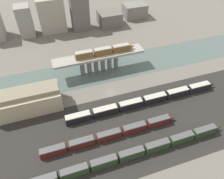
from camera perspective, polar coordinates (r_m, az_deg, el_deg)
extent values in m
plane|color=#666056|center=(109.02, -0.41, -0.77)|extent=(400.00, 400.00, 0.00)
cube|color=#282623|center=(94.07, 4.30, -10.32)|extent=(280.00, 42.00, 0.01)
cube|color=#4C5B56|center=(122.98, -3.25, 5.03)|extent=(320.00, 23.06, 0.01)
cube|color=gray|center=(117.34, -3.43, 8.78)|extent=(49.26, 7.96, 1.26)
cylinder|color=slate|center=(118.68, -7.81, 5.81)|extent=(2.40, 2.40, 9.04)
cylinder|color=slate|center=(119.23, -6.00, 6.19)|extent=(2.40, 2.40, 9.04)
cylinder|color=slate|center=(119.90, -4.22, 6.56)|extent=(2.40, 2.40, 9.04)
cylinder|color=slate|center=(120.69, -2.45, 6.92)|extent=(2.40, 2.40, 9.04)
cylinder|color=slate|center=(121.60, -0.70, 7.26)|extent=(2.40, 2.40, 9.04)
cylinder|color=slate|center=(122.62, 1.02, 7.60)|extent=(2.40, 2.40, 9.04)
cube|color=brown|center=(114.69, -7.33, 8.93)|extent=(9.28, 3.10, 3.17)
cube|color=#9E998E|center=(113.72, -7.41, 9.68)|extent=(8.91, 2.86, 0.40)
cube|color=brown|center=(116.62, -2.41, 9.88)|extent=(9.28, 3.10, 3.17)
cube|color=#9E998E|center=(115.67, -2.43, 10.63)|extent=(8.91, 2.86, 0.40)
cube|color=brown|center=(119.39, 2.35, 10.74)|extent=(9.28, 3.10, 3.17)
cube|color=#9E998E|center=(118.46, 2.38, 11.47)|extent=(8.91, 2.86, 0.40)
cone|color=brown|center=(121.57, 5.17, 11.14)|extent=(3.25, 2.79, 2.79)
cube|color=#4C4C4C|center=(81.91, -17.77, -21.36)|extent=(9.61, 2.58, 0.40)
cube|color=#23381E|center=(82.86, -9.72, -20.44)|extent=(10.01, 2.81, 3.56)
cube|color=#4C4C4C|center=(81.12, -9.89, -19.81)|extent=(9.61, 2.58, 0.40)
cube|color=#23381E|center=(83.48, -2.13, -18.58)|extent=(10.01, 2.81, 3.56)
cube|color=#4C4C4C|center=(81.75, -2.16, -17.91)|extent=(9.61, 2.58, 0.40)
cube|color=#23381E|center=(85.45, 5.07, -16.49)|extent=(10.01, 2.81, 3.56)
cube|color=#4C4C4C|center=(83.76, 5.15, -15.80)|extent=(9.61, 2.58, 0.40)
cube|color=#23381E|center=(88.69, 11.69, -14.30)|extent=(10.01, 2.81, 3.56)
cube|color=#4C4C4C|center=(87.07, 11.87, -13.59)|extent=(9.61, 2.58, 0.40)
cube|color=#23381E|center=(93.07, 17.64, -12.14)|extent=(10.01, 2.81, 3.56)
cube|color=#4C4C4C|center=(91.52, 17.90, -11.42)|extent=(9.61, 2.58, 0.40)
cube|color=#23381E|center=(98.43, 22.93, -10.08)|extent=(10.01, 2.81, 3.56)
cube|color=#4C4C4C|center=(96.97, 23.24, -9.36)|extent=(9.61, 2.58, 0.40)
cone|color=#23381E|center=(102.36, 25.89, -8.93)|extent=(3.50, 2.53, 2.53)
cube|color=#5B1E19|center=(88.85, -15.11, -15.31)|extent=(9.97, 2.89, 3.22)
cube|color=#4C4C4C|center=(87.36, -15.33, -14.67)|extent=(9.57, 2.66, 0.40)
cube|color=#5B1E19|center=(88.71, -7.87, -13.71)|extent=(9.97, 2.89, 3.22)
cube|color=#4C4C4C|center=(87.22, -7.98, -13.05)|extent=(9.57, 2.66, 0.40)
cube|color=#5B1E19|center=(89.96, -0.82, -11.93)|extent=(9.97, 2.89, 3.22)
cube|color=#4C4C4C|center=(88.49, -0.83, -11.25)|extent=(9.57, 2.66, 0.40)
cube|color=#5B1E19|center=(92.55, 5.85, -10.06)|extent=(9.97, 2.89, 3.22)
cube|color=#4C4C4C|center=(91.12, 5.93, -9.37)|extent=(9.57, 2.66, 0.40)
cube|color=#5B1E19|center=(96.35, 12.00, -8.20)|extent=(9.97, 2.89, 3.22)
cube|color=#4C4C4C|center=(94.98, 12.15, -7.51)|extent=(9.57, 2.66, 0.40)
cone|color=#5B1E19|center=(99.31, 15.42, -7.17)|extent=(3.49, 2.60, 2.60)
cube|color=black|center=(96.46, -8.85, -7.40)|extent=(11.16, 3.16, 3.49)
cube|color=#B7B2A3|center=(94.99, -8.98, -6.65)|extent=(10.71, 2.91, 0.40)
cube|color=black|center=(97.96, -1.81, -5.71)|extent=(11.16, 3.16, 3.49)
cube|color=#B7B2A3|center=(96.51, -1.84, -4.94)|extent=(10.71, 2.91, 0.40)
cube|color=black|center=(100.95, 4.87, -4.02)|extent=(11.16, 3.16, 3.49)
cube|color=#B7B2A3|center=(99.54, 4.93, -3.25)|extent=(10.71, 2.91, 0.40)
cube|color=black|center=(105.29, 11.06, -2.39)|extent=(11.16, 3.16, 3.49)
cube|color=#B7B2A3|center=(103.95, 11.20, -1.63)|extent=(10.71, 2.91, 0.40)
cube|color=black|center=(110.84, 16.68, -0.88)|extent=(11.16, 3.16, 3.49)
cube|color=#B7B2A3|center=(109.56, 16.88, -0.15)|extent=(10.71, 2.91, 0.40)
cube|color=black|center=(117.41, 21.72, 0.47)|extent=(11.16, 3.16, 3.49)
cube|color=#B7B2A3|center=(116.21, 21.96, 1.18)|extent=(10.71, 2.91, 0.40)
cone|color=black|center=(121.98, 24.50, 1.17)|extent=(3.91, 2.85, 2.85)
cube|color=tan|center=(105.04, -21.20, -3.01)|extent=(29.68, 12.10, 9.23)
cube|color=#7C725C|center=(101.36, -21.98, -0.77)|extent=(29.08, 8.47, 2.03)
cube|color=gray|center=(162.54, -21.78, 16.26)|extent=(9.48, 10.89, 20.53)
cube|color=gray|center=(161.31, -15.45, 18.10)|extent=(17.48, 9.07, 23.36)
cube|color=#605B56|center=(161.65, -8.45, 19.18)|extent=(11.98, 10.41, 23.38)
cube|color=#605B56|center=(168.15, -0.68, 18.04)|extent=(15.61, 14.38, 9.88)
cube|color=slate|center=(181.41, 5.89, 19.80)|extent=(17.05, 12.78, 10.25)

